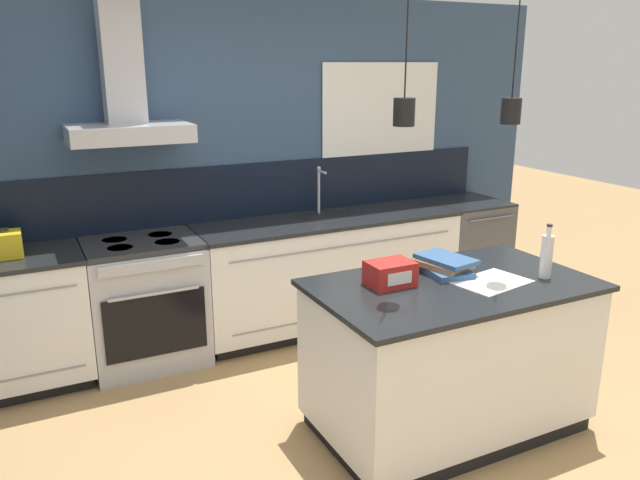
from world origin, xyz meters
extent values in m
plane|color=tan|center=(0.00, 0.00, 0.00)|extent=(16.00, 16.00, 0.00)
cube|color=#354C6B|center=(0.00, 2.03, 1.30)|extent=(5.60, 0.06, 2.60)
cube|color=black|center=(0.00, 1.99, 1.12)|extent=(4.42, 0.02, 0.43)
cube|color=white|center=(1.25, 1.99, 1.62)|extent=(1.12, 0.01, 0.96)
cube|color=black|center=(1.25, 1.99, 1.62)|extent=(1.04, 0.01, 0.88)
cube|color=#B5B5BA|center=(-0.87, 1.77, 1.64)|extent=(0.80, 0.46, 0.12)
cube|color=#B5B5BA|center=(-0.87, 1.86, 2.15)|extent=(0.26, 0.20, 0.90)
cylinder|color=black|center=(0.19, 0.08, 2.26)|extent=(0.01, 0.01, 0.67)
cylinder|color=black|center=(0.19, 0.08, 1.86)|extent=(0.11, 0.11, 0.14)
sphere|color=#F9D18C|center=(0.19, 0.08, 1.86)|extent=(0.06, 0.06, 0.06)
cylinder|color=black|center=(0.87, 0.06, 2.26)|extent=(0.01, 0.01, 0.69)
cylinder|color=black|center=(0.87, 0.06, 1.84)|extent=(0.11, 0.11, 0.14)
sphere|color=#F9D18C|center=(0.87, 0.06, 1.84)|extent=(0.06, 0.06, 0.06)
cube|color=black|center=(-1.82, 1.72, 0.04)|extent=(1.05, 0.56, 0.09)
cube|color=gray|center=(-1.82, 1.38, 0.21)|extent=(0.95, 0.01, 0.01)
cube|color=black|center=(0.60, 1.72, 0.04)|extent=(2.08, 0.56, 0.09)
cube|color=white|center=(0.60, 1.69, 0.48)|extent=(2.14, 0.62, 0.79)
cube|color=gray|center=(0.60, 1.38, 0.76)|extent=(1.89, 0.01, 0.01)
cube|color=gray|center=(0.60, 1.38, 0.21)|extent=(1.89, 0.01, 0.01)
cube|color=black|center=(0.60, 1.69, 0.90)|extent=(2.17, 0.64, 0.03)
cube|color=#262628|center=(0.60, 1.74, 0.91)|extent=(0.48, 0.34, 0.01)
cylinder|color=#B5B5BA|center=(0.60, 1.87, 1.09)|extent=(0.02, 0.02, 0.37)
sphere|color=#B5B5BA|center=(0.60, 1.87, 1.28)|extent=(0.03, 0.03, 0.03)
cylinder|color=#B5B5BA|center=(0.60, 1.81, 1.26)|extent=(0.02, 0.12, 0.02)
cube|color=#B5B5BA|center=(-0.87, 1.69, 0.43)|extent=(0.79, 0.62, 0.87)
cube|color=black|center=(-0.87, 1.37, 0.40)|extent=(0.68, 0.02, 0.44)
cylinder|color=#B5B5BA|center=(-0.87, 1.35, 0.63)|extent=(0.59, 0.02, 0.02)
cube|color=#B5B5BA|center=(-0.87, 1.37, 0.82)|extent=(0.68, 0.02, 0.07)
cube|color=#2D2D30|center=(-0.87, 1.69, 0.89)|extent=(0.79, 0.60, 0.04)
cylinder|color=black|center=(-1.03, 1.80, 0.91)|extent=(0.17, 0.17, 0.00)
cylinder|color=black|center=(-0.72, 1.80, 0.91)|extent=(0.17, 0.17, 0.00)
cylinder|color=black|center=(-1.03, 1.58, 0.91)|extent=(0.17, 0.17, 0.00)
cylinder|color=black|center=(-0.72, 1.58, 0.91)|extent=(0.17, 0.17, 0.00)
cube|color=#4C4C51|center=(1.99, 1.69, 0.45)|extent=(0.63, 0.62, 0.89)
cube|color=black|center=(1.99, 1.69, 0.90)|extent=(0.63, 0.62, 0.02)
cylinder|color=#4C4C51|center=(1.99, 1.36, 0.82)|extent=(0.47, 0.02, 0.02)
cube|color=black|center=(0.52, 0.03, 0.04)|extent=(1.47, 0.84, 0.09)
cube|color=white|center=(0.52, 0.03, 0.48)|extent=(1.53, 0.87, 0.79)
cube|color=black|center=(0.52, 0.03, 0.90)|extent=(1.58, 0.92, 0.03)
cylinder|color=silver|center=(1.05, -0.13, 1.03)|extent=(0.07, 0.07, 0.25)
cylinder|color=silver|center=(1.05, -0.13, 1.19)|extent=(0.03, 0.03, 0.06)
cylinder|color=#262628|center=(1.05, -0.13, 1.22)|extent=(0.03, 0.03, 0.01)
cube|color=#335684|center=(0.57, 0.18, 0.93)|extent=(0.27, 0.36, 0.04)
cube|color=olive|center=(0.57, 0.19, 0.97)|extent=(0.29, 0.33, 0.03)
cube|color=#335684|center=(0.58, 0.18, 1.00)|extent=(0.27, 0.36, 0.03)
cube|color=red|center=(0.18, 0.16, 0.98)|extent=(0.25, 0.19, 0.13)
cube|color=white|center=(0.18, 0.06, 0.98)|extent=(0.15, 0.01, 0.07)
cube|color=silver|center=(0.71, -0.07, 0.91)|extent=(0.46, 0.36, 0.01)
camera|label=1|loc=(-1.63, -2.58, 2.10)|focal=35.00mm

